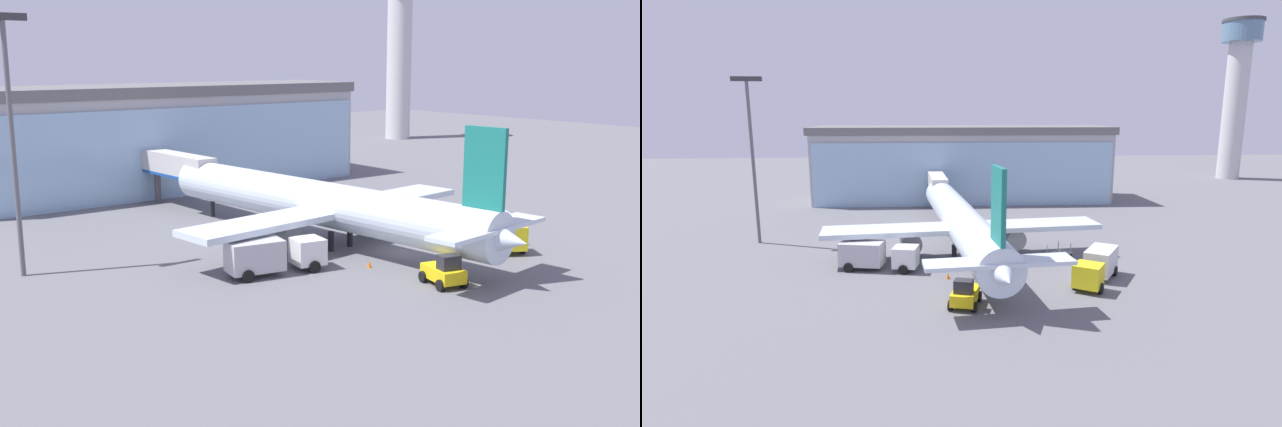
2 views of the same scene
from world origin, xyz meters
The scene contains 12 objects.
ground centered at (0.00, 0.00, 0.00)m, with size 240.00×240.00×0.00m, color slate.
terminal_building centered at (0.00, 39.18, 6.12)m, with size 48.87×13.32×12.25m.
jet_bridge centered at (-4.48, 27.63, 4.30)m, with size 2.82×11.52×5.69m.
control_tower centered at (61.17, 61.97, 19.88)m, with size 8.25×8.25×33.72m.
apron_light_mast centered at (-25.14, 12.34, 10.92)m, with size 3.20×0.40×18.36m.
airplane centered at (-2.50, 6.14, 3.40)m, with size 28.39×39.24×10.88m.
catering_truck centered at (-10.92, 1.42, 1.47)m, with size 7.59×3.63×2.65m.
fuel_truck centered at (8.72, -3.35, 1.47)m, with size 5.85×7.31×2.65m.
baggage_cart centered at (7.24, 3.68, 0.50)m, with size 3.11×3.11×1.50m.
pushback_tug centered at (-3.29, -8.21, 0.97)m, with size 2.88×3.56×2.30m.
safety_cone_nose centered at (-4.30, -1.70, 0.28)m, with size 0.36×0.36×0.55m, color orange.
safety_cone_wingtip centered at (12.53, 7.70, 0.28)m, with size 0.36×0.36×0.55m, color orange.
Camera 1 is at (-40.85, -41.42, 15.45)m, focal length 42.00 mm.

